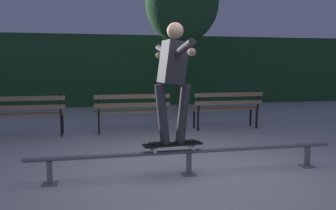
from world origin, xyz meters
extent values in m
plane|color=#ADAAA8|center=(0.00, 0.00, 0.00)|extent=(90.00, 90.00, 0.00)
cube|color=#234C28|center=(0.00, 8.64, 1.26)|extent=(24.00, 1.20, 2.52)
cylinder|color=slate|center=(0.00, 0.03, 0.32)|extent=(4.15, 0.06, 0.06)
cube|color=slate|center=(-1.77, 0.03, 0.14)|extent=(0.06, 0.06, 0.29)
cube|color=slate|center=(-1.77, 0.03, 0.01)|extent=(0.18, 0.18, 0.01)
cube|color=slate|center=(0.00, 0.03, 0.14)|extent=(0.06, 0.06, 0.29)
cube|color=slate|center=(0.00, 0.03, 0.01)|extent=(0.18, 0.18, 0.01)
cube|color=slate|center=(1.77, 0.03, 0.14)|extent=(0.06, 0.06, 0.29)
cube|color=slate|center=(1.77, 0.03, 0.01)|extent=(0.18, 0.18, 0.01)
cube|color=black|center=(-0.22, 0.03, 0.43)|extent=(0.79, 0.27, 0.02)
cube|color=black|center=(-0.22, 0.03, 0.44)|extent=(0.78, 0.26, 0.00)
cube|color=#9E9EA3|center=(0.04, 0.06, 0.41)|extent=(0.06, 0.17, 0.02)
cube|color=#9E9EA3|center=(-0.49, 0.01, 0.41)|extent=(0.06, 0.17, 0.02)
cylinder|color=beige|center=(0.05, -0.02, 0.37)|extent=(0.05, 0.03, 0.05)
cylinder|color=beige|center=(0.04, 0.14, 0.37)|extent=(0.05, 0.03, 0.05)
cylinder|color=beige|center=(-0.48, -0.07, 0.37)|extent=(0.05, 0.03, 0.05)
cylinder|color=beige|center=(-0.49, 0.09, 0.37)|extent=(0.05, 0.03, 0.05)
cube|color=black|center=(-0.04, 0.05, 0.45)|extent=(0.27, 0.12, 0.03)
cube|color=black|center=(-0.40, 0.02, 0.45)|extent=(0.27, 0.12, 0.03)
cylinder|color=#333338|center=(-0.08, 0.05, 0.83)|extent=(0.22, 0.14, 0.79)
cylinder|color=#333338|center=(-0.36, 0.02, 0.83)|extent=(0.22, 0.14, 0.79)
cube|color=#2D2D33|center=(-0.22, 0.03, 1.49)|extent=(0.36, 0.39, 0.57)
cylinder|color=#2D2D33|center=(-0.19, -0.34, 1.65)|extent=(0.14, 0.61, 0.21)
cylinder|color=#2D2D33|center=(-0.25, 0.41, 1.65)|extent=(0.14, 0.61, 0.21)
sphere|color=tan|center=(-0.16, -0.62, 1.60)|extent=(0.09, 0.09, 0.09)
sphere|color=tan|center=(-0.28, 0.69, 1.60)|extent=(0.09, 0.09, 0.09)
sphere|color=tan|center=(-0.19, 0.04, 1.89)|extent=(0.21, 0.21, 0.21)
cube|color=black|center=(-1.88, 3.31, 0.22)|extent=(0.04, 0.04, 0.44)
cube|color=black|center=(-1.88, 2.99, 0.22)|extent=(0.04, 0.04, 0.44)
cube|color=black|center=(-1.88, 2.95, 0.66)|extent=(0.04, 0.04, 0.44)
cube|color=#937551|center=(-2.58, 3.29, 0.46)|extent=(1.60, 0.09, 0.04)
cube|color=#937551|center=(-2.58, 3.15, 0.46)|extent=(1.60, 0.09, 0.04)
cube|color=#937551|center=(-2.58, 3.01, 0.46)|extent=(1.60, 0.09, 0.04)
cube|color=#937551|center=(-2.58, 2.94, 0.62)|extent=(1.60, 0.04, 0.09)
cube|color=#937551|center=(-2.58, 2.94, 0.80)|extent=(1.60, 0.04, 0.09)
cube|color=black|center=(0.29, 3.31, 0.22)|extent=(0.04, 0.04, 0.44)
cube|color=black|center=(0.29, 2.99, 0.22)|extent=(0.04, 0.04, 0.44)
cube|color=black|center=(0.29, 2.95, 0.66)|extent=(0.04, 0.04, 0.44)
cube|color=black|center=(-1.12, 3.31, 0.22)|extent=(0.04, 0.04, 0.44)
cube|color=black|center=(-1.12, 2.99, 0.22)|extent=(0.04, 0.04, 0.44)
cube|color=black|center=(-1.12, 2.95, 0.66)|extent=(0.04, 0.04, 0.44)
cube|color=#937551|center=(-0.42, 3.29, 0.46)|extent=(1.60, 0.09, 0.04)
cube|color=#937551|center=(-0.42, 3.15, 0.46)|extent=(1.60, 0.09, 0.04)
cube|color=#937551|center=(-0.42, 3.01, 0.46)|extent=(1.60, 0.09, 0.04)
cube|color=#937551|center=(-0.42, 2.94, 0.62)|extent=(1.60, 0.04, 0.09)
cube|color=#937551|center=(-0.42, 2.94, 0.80)|extent=(1.60, 0.04, 0.09)
cube|color=black|center=(2.45, 3.31, 0.22)|extent=(0.04, 0.04, 0.44)
cube|color=black|center=(2.45, 2.99, 0.22)|extent=(0.04, 0.04, 0.44)
cube|color=black|center=(2.45, 2.95, 0.66)|extent=(0.04, 0.04, 0.44)
cube|color=black|center=(1.04, 3.31, 0.22)|extent=(0.04, 0.04, 0.44)
cube|color=black|center=(1.04, 2.99, 0.22)|extent=(0.04, 0.04, 0.44)
cube|color=black|center=(1.04, 2.95, 0.66)|extent=(0.04, 0.04, 0.44)
cube|color=#937551|center=(1.75, 3.29, 0.46)|extent=(1.60, 0.09, 0.04)
cube|color=#937551|center=(1.75, 3.15, 0.46)|extent=(1.60, 0.09, 0.04)
cube|color=#937551|center=(1.75, 3.01, 0.46)|extent=(1.60, 0.09, 0.04)
cube|color=#937551|center=(1.75, 2.94, 0.62)|extent=(1.60, 0.04, 0.09)
cube|color=#937551|center=(1.75, 2.94, 0.80)|extent=(1.60, 0.04, 0.09)
cylinder|color=#3D2D23|center=(1.44, 6.01, 1.19)|extent=(0.22, 0.22, 2.39)
ellipsoid|color=#234C28|center=(1.44, 6.01, 3.32)|extent=(2.20, 2.20, 2.42)
camera|label=1|loc=(-1.22, -4.28, 1.45)|focal=36.98mm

